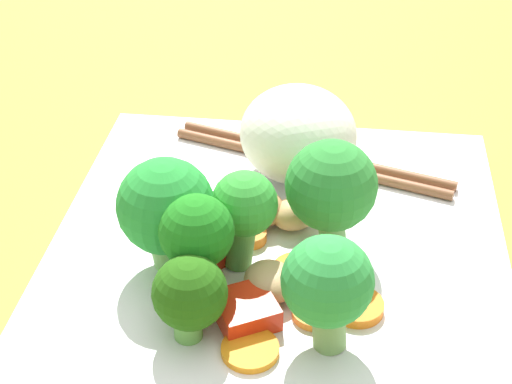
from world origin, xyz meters
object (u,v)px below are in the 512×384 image
at_px(broccoli_floret_1, 196,235).
at_px(square_plate, 279,248).
at_px(chopstick_pair, 311,158).
at_px(rice_mound, 298,134).
at_px(carrot_slice_0, 250,350).

bearing_deg(broccoli_floret_1, square_plate, 55.02).
bearing_deg(chopstick_pair, rice_mound, 77.02).
bearing_deg(rice_mound, square_plate, -94.63).
xyz_separation_m(broccoli_floret_1, carrot_slice_0, (0.03, -0.04, -0.04)).
bearing_deg(square_plate, rice_mound, 85.37).
xyz_separation_m(rice_mound, chopstick_pair, (0.01, 0.02, -0.03)).
relative_size(rice_mound, carrot_slice_0, 2.64).
xyz_separation_m(broccoli_floret_1, chopstick_pair, (0.05, 0.14, -0.04)).
distance_m(broccoli_floret_1, carrot_slice_0, 0.07).
relative_size(square_plate, chopstick_pair, 1.38).
distance_m(rice_mound, carrot_slice_0, 0.17).
distance_m(square_plate, chopstick_pair, 0.09).
bearing_deg(broccoli_floret_1, chopstick_pair, 69.08).
bearing_deg(chopstick_pair, broccoli_floret_1, 86.07).
relative_size(rice_mound, broccoli_floret_1, 1.22).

